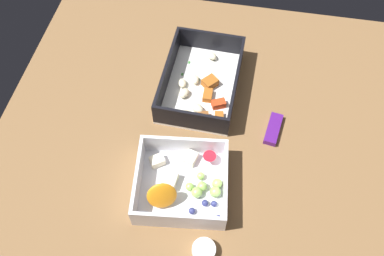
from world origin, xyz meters
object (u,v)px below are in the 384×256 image
(pasta_container, at_px, (201,84))
(candy_bar, at_px, (273,129))
(fruit_bowl, at_px, (182,184))
(paper_cup_liner, at_px, (204,250))

(pasta_container, relative_size, candy_bar, 3.17)
(fruit_bowl, distance_m, candy_bar, 0.21)
(pasta_container, height_order, paper_cup_liner, pasta_container)
(fruit_bowl, xyz_separation_m, candy_bar, (-0.15, 0.15, -0.01))
(pasta_container, height_order, candy_bar, pasta_container)
(paper_cup_liner, bearing_deg, pasta_container, -169.80)
(paper_cup_liner, bearing_deg, fruit_bowl, -152.22)
(fruit_bowl, height_order, paper_cup_liner, fruit_bowl)
(pasta_container, distance_m, candy_bar, 0.17)
(fruit_bowl, bearing_deg, paper_cup_liner, 27.78)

